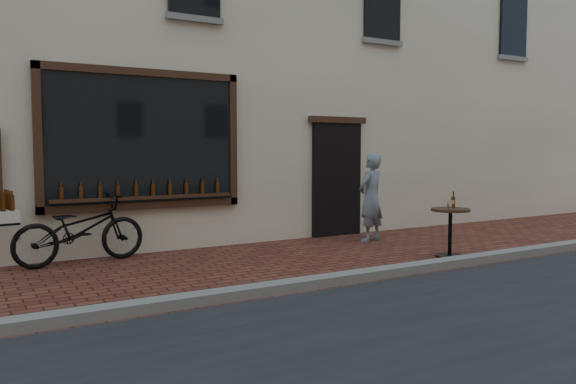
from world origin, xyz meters
TOP-DOWN VIEW (x-y plane):
  - ground at (0.00, 0.00)m, footprint 90.00×90.00m
  - kerb at (0.00, 0.20)m, footprint 90.00×0.25m
  - cargo_bicycle at (-2.99, 3.15)m, footprint 2.28×0.93m
  - bistro_table at (2.14, 0.73)m, footprint 0.60×0.60m
  - pedestrian at (2.04, 2.57)m, footprint 0.68×0.55m

SIDE VIEW (x-z plane):
  - ground at x=0.00m, z-range 0.00..0.00m
  - kerb at x=0.00m, z-range 0.00..0.12m
  - cargo_bicycle at x=-2.99m, z-range -0.02..1.06m
  - bistro_table at x=2.14m, z-range 0.03..1.06m
  - pedestrian at x=2.04m, z-range 0.00..1.62m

